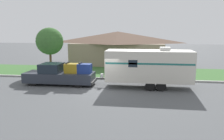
# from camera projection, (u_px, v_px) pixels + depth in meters

# --- Properties ---
(ground_plane) EXTENTS (120.00, 120.00, 0.00)m
(ground_plane) POSITION_uv_depth(u_px,v_px,m) (103.00, 90.00, 17.51)
(ground_plane) COLOR #515456
(curb_strip) EXTENTS (80.00, 0.30, 0.14)m
(curb_strip) POSITION_uv_depth(u_px,v_px,m) (110.00, 79.00, 21.15)
(curb_strip) COLOR #999993
(curb_strip) RESTS_ON ground_plane
(lawn_strip) EXTENTS (80.00, 7.00, 0.03)m
(lawn_strip) POSITION_uv_depth(u_px,v_px,m) (114.00, 72.00, 24.72)
(lawn_strip) COLOR #3D6B33
(lawn_strip) RESTS_ON ground_plane
(house_across_street) EXTENTS (13.37, 6.73, 4.52)m
(house_across_street) POSITION_uv_depth(u_px,v_px,m) (118.00, 47.00, 30.54)
(house_across_street) COLOR gray
(house_across_street) RESTS_ON ground_plane
(pickup_truck) EXTENTS (6.14, 2.01, 1.99)m
(pickup_truck) POSITION_uv_depth(u_px,v_px,m) (60.00, 75.00, 19.06)
(pickup_truck) COLOR black
(pickup_truck) RESTS_ON ground_plane
(travel_trailer) EXTENTS (7.89, 2.34, 3.37)m
(travel_trailer) POSITION_uv_depth(u_px,v_px,m) (149.00, 66.00, 17.88)
(travel_trailer) COLOR black
(travel_trailer) RESTS_ON ground_plane
(mailbox) EXTENTS (0.48, 0.20, 1.31)m
(mailbox) POSITION_uv_depth(u_px,v_px,m) (139.00, 69.00, 21.33)
(mailbox) COLOR brown
(mailbox) RESTS_ON ground_plane
(tree_in_yard) EXTENTS (2.94, 2.94, 4.99)m
(tree_in_yard) POSITION_uv_depth(u_px,v_px,m) (50.00, 41.00, 23.65)
(tree_in_yard) COLOR brown
(tree_in_yard) RESTS_ON ground_plane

